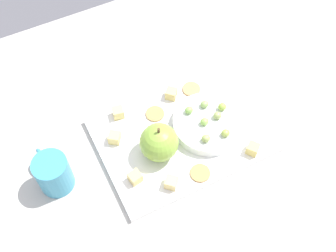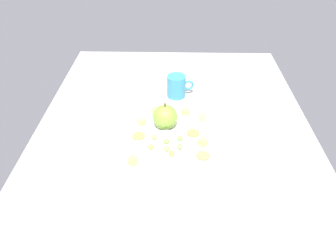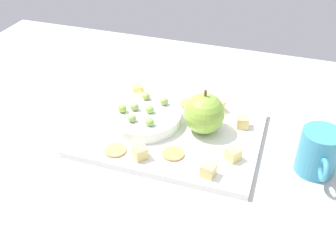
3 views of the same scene
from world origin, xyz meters
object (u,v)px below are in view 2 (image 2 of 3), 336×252
object	(u,v)px
cheese_cube_0	(204,142)
grape_5	(168,141)
platter	(172,140)
cracker_0	(195,133)
cheese_cube_2	(143,121)
cracker_1	(140,136)
grape_1	(182,138)
cheese_cube_4	(134,161)
grape_2	(173,153)
apple_whole	(167,117)
grape_6	(156,137)
cup	(178,86)
grape_0	(181,147)
serving_dish	(169,149)
cheese_cube_3	(187,112)
grape_3	(168,149)
cracker_2	(205,156)
grape_4	(152,147)
cheese_cube_1	(204,117)
cheese_cube_5	(157,111)

from	to	relation	value
cheese_cube_0	grape_5	xyz separation A→B (cm)	(-2.20, 10.94, 1.97)
platter	cracker_0	distance (cm)	7.47
cheese_cube_2	cracker_1	world-z (taller)	cheese_cube_2
cheese_cube_2	grape_1	xyz separation A→B (cm)	(-10.59, -12.53, 1.95)
cheese_cube_4	grape_5	distance (cm)	11.41
cheese_cube_0	grape_2	xyz separation A→B (cm)	(-7.43, 9.35, 2.05)
cheese_cube_4	apple_whole	bearing A→B (deg)	-26.31
cheese_cube_0	grape_6	size ratio (longest dim) A/B	1.26
grape_6	cup	world-z (taller)	cup
apple_whole	grape_0	distance (cm)	13.93
serving_dish	cheese_cube_3	xyz separation A→B (cm)	(19.19, -5.75, -0.01)
grape_6	serving_dish	bearing A→B (deg)	-126.01
grape_3	grape_5	size ratio (longest dim) A/B	1.00
serving_dish	cracker_0	xyz separation A→B (cm)	(8.74, -7.97, -0.97)
cracker_2	grape_4	bearing A→B (deg)	88.89
grape_5	cracker_1	bearing A→B (deg)	57.14
cracker_0	grape_4	distance (cm)	16.43
cheese_cube_1	cup	world-z (taller)	cup
grape_1	platter	bearing A→B (deg)	37.41
cheese_cube_5	grape_6	xyz separation A→B (cm)	(-16.25, -0.58, 2.00)
cheese_cube_4	platter	bearing A→B (deg)	-42.31
cracker_1	cheese_cube_2	bearing A→B (deg)	-3.18
cracker_0	grape_0	size ratio (longest dim) A/B	2.23
cheese_cube_3	cheese_cube_2	bearing A→B (deg)	112.19
grape_1	grape_2	world-z (taller)	grape_2
cracker_1	grape_4	bearing A→B (deg)	-151.51
grape_2	cracker_2	bearing A→B (deg)	-75.12
cheese_cube_5	grape_3	bearing A→B (deg)	-168.30
grape_1	grape_0	bearing A→B (deg)	178.24
platter	grape_1	xyz separation A→B (cm)	(-3.64, -2.78, 3.79)
apple_whole	cheese_cube_5	size ratio (longest dim) A/B	3.44
cheese_cube_3	grape_0	distance (cm)	20.45
serving_dish	cheese_cube_3	size ratio (longest dim) A/B	6.52
cheese_cube_4	grape_0	size ratio (longest dim) A/B	1.26
grape_1	grape_4	distance (cm)	9.33
platter	grape_0	world-z (taller)	grape_0
grape_6	cheese_cube_3	bearing A→B (deg)	-30.84
platter	cheese_cube_2	distance (cm)	12.11
cheese_cube_5	grape_0	bearing A→B (deg)	-157.91
platter	grape_6	size ratio (longest dim) A/B	19.03
serving_dish	cheese_cube_2	size ratio (longest dim) A/B	6.52
grape_6	platter	bearing A→B (deg)	-55.40
cheese_cube_0	grape_4	xyz separation A→B (cm)	(-4.72, 15.31, 1.94)
grape_1	cup	world-z (taller)	cup
grape_5	cheese_cube_3	bearing A→B (deg)	-18.53
grape_2	cup	size ratio (longest dim) A/B	0.18
cup	platter	bearing A→B (deg)	176.39
cheese_cube_0	cracker_0	world-z (taller)	cheese_cube_0
grape_1	grape_6	size ratio (longest dim) A/B	1.00
grape_5	cup	bearing A→B (deg)	-5.27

